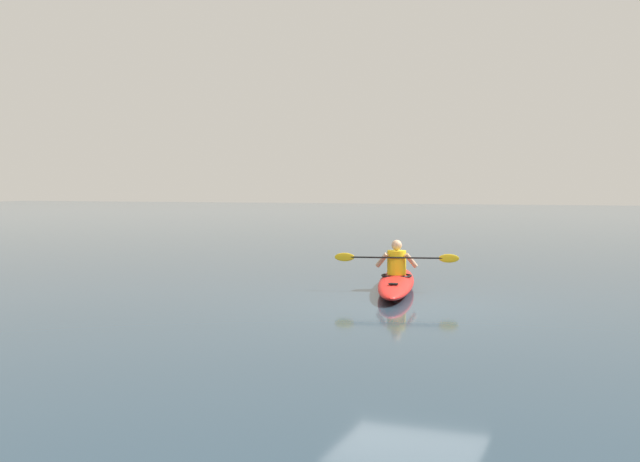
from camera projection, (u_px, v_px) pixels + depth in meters
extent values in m
plane|color=#233847|center=(409.00, 308.00, 13.23)|extent=(160.00, 160.00, 0.00)
ellipsoid|color=red|center=(396.00, 282.00, 15.48)|extent=(1.72, 4.67, 0.31)
torus|color=black|center=(397.00, 275.00, 15.50)|extent=(0.75, 0.75, 0.04)
cylinder|color=black|center=(393.00, 284.00, 14.09)|extent=(0.18, 0.18, 0.02)
cylinder|color=yellow|center=(397.00, 263.00, 15.49)|extent=(0.38, 0.38, 0.48)
sphere|color=tan|center=(397.00, 245.00, 15.47)|extent=(0.21, 0.21, 0.21)
cylinder|color=black|center=(396.00, 258.00, 15.29)|extent=(2.02, 0.50, 0.03)
ellipsoid|color=gold|center=(449.00, 258.00, 15.14)|extent=(0.40, 0.13, 0.17)
ellipsoid|color=gold|center=(345.00, 257.00, 15.43)|extent=(0.40, 0.13, 0.17)
cylinder|color=tan|center=(411.00, 260.00, 15.37)|extent=(0.26, 0.24, 0.34)
cylinder|color=tan|center=(382.00, 260.00, 15.45)|extent=(0.30, 0.19, 0.34)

